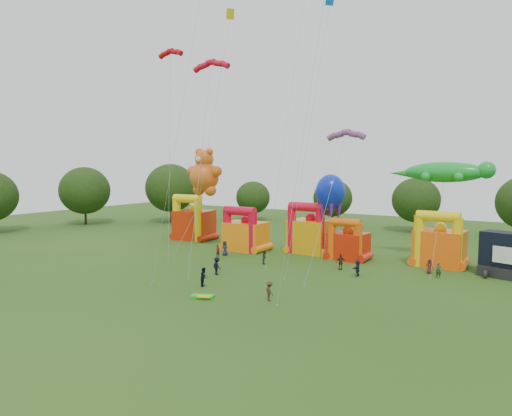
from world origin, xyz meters
The scene contains 23 objects.
ground centered at (0.00, 0.00, 0.00)m, with size 160.00×160.00×0.00m, color #244F16.
tree_ring centered at (-1.19, 0.62, 6.26)m, with size 124.68×126.79×12.07m.
bouncy_castle_0 centered at (-20.05, 29.28, 2.73)m, with size 6.42×5.53×7.22m.
bouncy_castle_1 centered at (-7.90, 25.80, 2.35)m, with size 5.56×4.54×6.19m.
bouncy_castle_2 centered at (0.51, 28.85, 2.62)m, with size 5.52×4.54×6.91m.
bouncy_castle_3 centered at (6.40, 27.44, 2.03)m, with size 4.86×4.11×5.27m.
bouncy_castle_4 centered at (16.79, 29.56, 2.49)m, with size 5.52×4.51×6.56m.
teddy_bear_kite centered at (-13.39, 22.81, 8.30)m, with size 5.73×7.39×14.22m.
gecko_kite centered at (16.72, 30.02, 7.96)m, with size 12.14×11.78×12.30m.
octopus_kite centered at (3.75, 27.75, 6.91)m, with size 3.81×6.02×10.71m.
parafoil_kites centered at (-7.93, 15.14, 12.34)m, with size 26.95×14.22×27.49m.
diamond_kites centered at (1.14, 14.35, 15.18)m, with size 18.05×18.83×34.15m.
folded_kite_bundle centered at (1.52, 4.72, 0.14)m, with size 2.23×1.73×0.31m.
spectator_0 centered at (-8.11, 21.38, 0.96)m, with size 0.94×0.61×1.93m, color #22233A.
spectator_1 centered at (-8.05, 19.79, 0.86)m, with size 0.62×0.41×1.71m, color #541824.
spectator_2 centered at (-1.00, 19.65, 0.81)m, with size 0.79×0.62×1.62m, color #163823.
spectator_3 centered at (-2.61, 12.33, 0.95)m, with size 1.23×0.71×1.90m, color black.
spectator_4 centered at (7.88, 21.46, 0.91)m, with size 1.07×0.45×1.83m, color #392917.
spectator_5 centered at (10.43, 19.71, 0.89)m, with size 1.65×0.53×1.78m, color #202136.
spectator_6 centered at (16.67, 25.00, 0.79)m, with size 0.78×0.51×1.59m, color #511E17.
spectator_7 centered at (17.90, 23.41, 0.81)m, with size 0.59×0.39×1.62m, color #1C4827.
spectator_8 centered at (-0.86, 7.91, 0.92)m, with size 0.90×0.70×1.85m, color black.
spectator_9 centered at (6.97, 7.15, 0.87)m, with size 1.12×0.64×1.73m, color #3F2919.
Camera 1 is at (26.48, -26.27, 11.72)m, focal length 32.00 mm.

